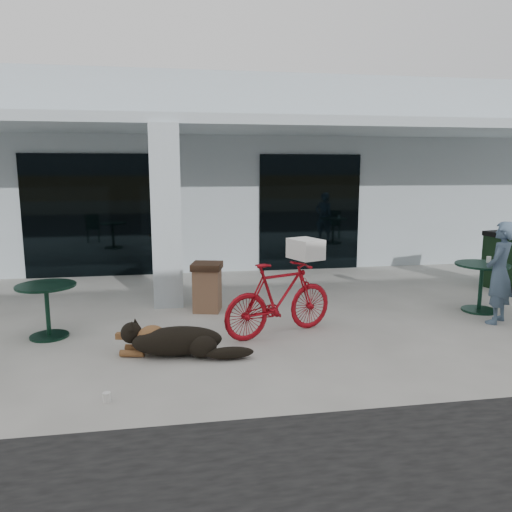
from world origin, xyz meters
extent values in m
plane|color=beige|center=(0.00, 0.00, 0.00)|extent=(80.00, 80.00, 0.00)
cube|color=#A2B1B8|center=(0.00, 8.50, 2.25)|extent=(22.00, 7.00, 4.50)
cube|color=black|center=(-3.20, 4.98, 1.35)|extent=(2.80, 0.06, 2.70)
cube|color=black|center=(1.80, 4.98, 1.35)|extent=(2.40, 0.06, 2.70)
cube|color=#A2B1B8|center=(-1.50, 2.30, 1.56)|extent=(0.50, 0.50, 3.12)
cube|color=#A2B1B8|center=(0.00, 3.60, 3.21)|extent=(22.00, 2.80, 0.18)
imported|color=#A00C17|center=(0.09, 0.40, 0.54)|extent=(1.86, 1.13, 1.08)
cube|color=white|center=(0.51, 0.56, 1.22)|extent=(0.52, 0.59, 0.29)
cylinder|color=white|center=(-2.12, -1.39, 0.05)|extent=(0.11, 0.11, 0.10)
imported|color=#465C76|center=(3.55, 0.40, 0.80)|extent=(0.69, 0.66, 1.59)
cylinder|color=white|center=(3.84, 1.10, 0.87)|extent=(0.09, 0.09, 0.10)
camera|label=1|loc=(-1.39, -6.39, 2.39)|focal=35.00mm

